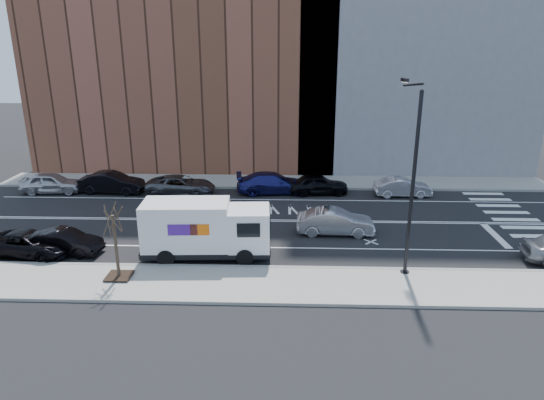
# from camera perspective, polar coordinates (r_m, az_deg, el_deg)

# --- Properties ---
(ground) EXTENTS (120.00, 120.00, 0.00)m
(ground) POSITION_cam_1_polar(r_m,az_deg,el_deg) (31.36, -0.28, -2.43)
(ground) COLOR black
(ground) RESTS_ON ground
(sidewalk_near) EXTENTS (44.00, 3.60, 0.15)m
(sidewalk_near) POSITION_cam_1_polar(r_m,az_deg,el_deg) (23.31, -1.12, -9.93)
(sidewalk_near) COLOR gray
(sidewalk_near) RESTS_ON ground
(sidewalk_far) EXTENTS (44.00, 3.60, 0.15)m
(sidewalk_far) POSITION_cam_1_polar(r_m,az_deg,el_deg) (39.69, 0.20, 2.17)
(sidewalk_far) COLOR gray
(sidewalk_far) RESTS_ON ground
(curb_near) EXTENTS (44.00, 0.25, 0.17)m
(curb_near) POSITION_cam_1_polar(r_m,az_deg,el_deg) (24.91, -0.91, -7.96)
(curb_near) COLOR gray
(curb_near) RESTS_ON ground
(curb_far) EXTENTS (44.00, 0.25, 0.17)m
(curb_far) POSITION_cam_1_polar(r_m,az_deg,el_deg) (37.96, 0.12, 1.43)
(curb_far) COLOR gray
(curb_far) RESTS_ON ground
(crosswalk) EXTENTS (3.00, 14.00, 0.01)m
(crosswalk) POSITION_cam_1_polar(r_m,az_deg,el_deg) (34.68, 27.20, -2.47)
(crosswalk) COLOR white
(crosswalk) RESTS_ON ground
(road_markings) EXTENTS (40.00, 8.60, 0.01)m
(road_markings) POSITION_cam_1_polar(r_m,az_deg,el_deg) (31.36, -0.28, -2.43)
(road_markings) COLOR white
(road_markings) RESTS_ON ground
(bldg_brick) EXTENTS (26.00, 10.00, 22.00)m
(bldg_brick) POSITION_cam_1_polar(r_m,az_deg,el_deg) (45.83, -10.07, 17.91)
(bldg_brick) COLOR brown
(bldg_brick) RESTS_ON ground
(bldg_concrete) EXTENTS (20.00, 10.00, 26.00)m
(bldg_concrete) POSITION_cam_1_polar(r_m,az_deg,el_deg) (46.24, 16.52, 19.95)
(bldg_concrete) COLOR slate
(bldg_concrete) RESTS_ON ground
(streetlight) EXTENTS (0.44, 4.02, 9.34)m
(streetlight) POSITION_cam_1_polar(r_m,az_deg,el_deg) (23.92, 16.06, 2.99)
(streetlight) COLOR black
(streetlight) RESTS_ON ground
(street_tree) EXTENTS (1.20, 1.20, 3.75)m
(street_tree) POSITION_cam_1_polar(r_m,az_deg,el_deg) (24.42, -17.82, -5.91)
(street_tree) COLOR black
(street_tree) RESTS_ON ground
(fedex_van) EXTENTS (6.89, 2.68, 3.10)m
(fedex_van) POSITION_cam_1_polar(r_m,az_deg,el_deg) (25.90, -7.87, -3.34)
(fedex_van) COLOR black
(fedex_van) RESTS_ON ground
(far_parked_a) EXTENTS (4.72, 2.20, 1.56)m
(far_parked_a) POSITION_cam_1_polar(r_m,az_deg,el_deg) (40.47, -24.48, 1.85)
(far_parked_a) COLOR #B4B3B8
(far_parked_a) RESTS_ON ground
(far_parked_b) EXTENTS (4.92, 1.98, 1.59)m
(far_parked_b) POSITION_cam_1_polar(r_m,az_deg,el_deg) (38.81, -18.31, 1.95)
(far_parked_b) COLOR black
(far_parked_b) RESTS_ON ground
(far_parked_c) EXTENTS (5.26, 2.64, 1.43)m
(far_parked_c) POSITION_cam_1_polar(r_m,az_deg,el_deg) (37.13, -10.68, 1.73)
(far_parked_c) COLOR #4B4D53
(far_parked_c) RESTS_ON ground
(far_parked_d) EXTENTS (5.67, 2.81, 1.58)m
(far_parked_d) POSITION_cam_1_polar(r_m,az_deg,el_deg) (36.78, 0.07, 2.02)
(far_parked_d) COLOR navy
(far_parked_d) RESTS_ON ground
(far_parked_e) EXTENTS (4.59, 2.16, 1.52)m
(far_parked_e) POSITION_cam_1_polar(r_m,az_deg,el_deg) (36.72, 5.47, 1.86)
(far_parked_e) COLOR black
(far_parked_e) RESTS_ON ground
(far_parked_f) EXTENTS (4.22, 1.59, 1.38)m
(far_parked_f) POSITION_cam_1_polar(r_m,az_deg,el_deg) (37.35, 15.10, 1.46)
(far_parked_f) COLOR silver
(far_parked_f) RESTS_ON ground
(driving_sedan) EXTENTS (4.64, 1.72, 1.52)m
(driving_sedan) POSITION_cam_1_polar(r_m,az_deg,el_deg) (29.27, 7.45, -2.56)
(driving_sedan) COLOR #A7A7AC
(driving_sedan) RESTS_ON ground
(near_parked_rear_a) EXTENTS (4.19, 1.91, 1.33)m
(near_parked_rear_a) POSITION_cam_1_polar(r_m,az_deg,el_deg) (28.75, -23.20, -4.54)
(near_parked_rear_a) COLOR black
(near_parked_rear_a) RESTS_ON ground
(near_parked_rear_b) EXTENTS (5.04, 2.79, 1.33)m
(near_parked_rear_b) POSITION_cam_1_polar(r_m,az_deg,el_deg) (29.32, -26.58, -4.59)
(near_parked_rear_b) COLOR black
(near_parked_rear_b) RESTS_ON ground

